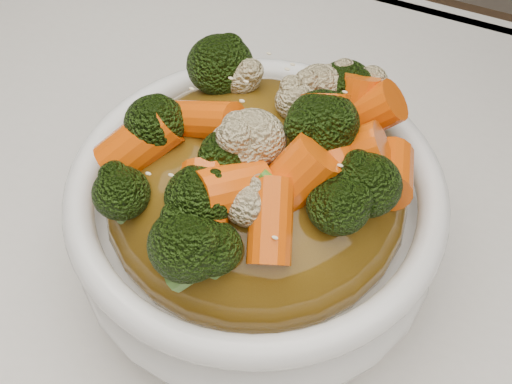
% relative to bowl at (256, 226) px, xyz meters
% --- Properties ---
extents(tablecloth, '(1.20, 0.80, 0.04)m').
position_rel_bowl_xyz_m(tablecloth, '(0.01, -0.06, -0.07)').
color(tablecloth, white).
rests_on(tablecloth, dining_table).
extents(bowl, '(0.30, 0.30, 0.09)m').
position_rel_bowl_xyz_m(bowl, '(0.00, 0.00, 0.00)').
color(bowl, white).
rests_on(bowl, tablecloth).
extents(sauce_base, '(0.24, 0.24, 0.10)m').
position_rel_bowl_xyz_m(sauce_base, '(0.00, 0.00, 0.03)').
color(sauce_base, brown).
rests_on(sauce_base, bowl).
extents(carrots, '(0.24, 0.24, 0.06)m').
position_rel_bowl_xyz_m(carrots, '(0.00, 0.00, 0.10)').
color(carrots, '#ED5707').
rests_on(carrots, sauce_base).
extents(broccoli, '(0.24, 0.24, 0.05)m').
position_rel_bowl_xyz_m(broccoli, '(0.00, 0.00, 0.10)').
color(broccoli, black).
rests_on(broccoli, sauce_base).
extents(cauliflower, '(0.24, 0.24, 0.04)m').
position_rel_bowl_xyz_m(cauliflower, '(0.00, 0.00, 0.10)').
color(cauliflower, beige).
rests_on(cauliflower, sauce_base).
extents(scallions, '(0.18, 0.18, 0.02)m').
position_rel_bowl_xyz_m(scallions, '(0.00, 0.00, 0.10)').
color(scallions, '#3C7E1D').
rests_on(scallions, sauce_base).
extents(sesame_seeds, '(0.21, 0.21, 0.01)m').
position_rel_bowl_xyz_m(sesame_seeds, '(0.00, 0.00, 0.10)').
color(sesame_seeds, beige).
rests_on(sesame_seeds, sauce_base).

